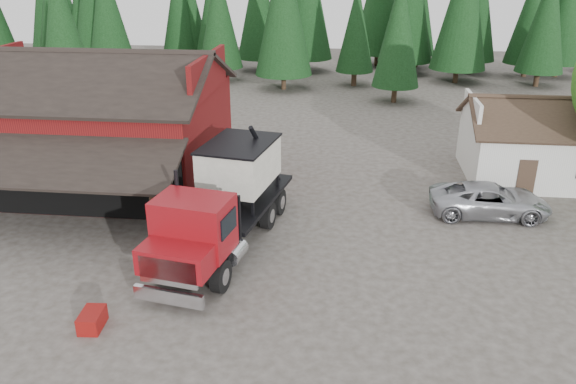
# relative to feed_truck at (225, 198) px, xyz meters

# --- Properties ---
(ground) EXTENTS (120.00, 120.00, 0.00)m
(ground) POSITION_rel_feed_truck_xyz_m (2.75, -3.01, -2.21)
(ground) COLOR #423D34
(ground) RESTS_ON ground
(red_barn) EXTENTS (12.80, 13.63, 7.18)m
(red_barn) POSITION_rel_feed_truck_xyz_m (-8.25, 6.89, 0.48)
(red_barn) COLOR maroon
(red_barn) RESTS_ON ground
(farmhouse) EXTENTS (8.60, 6.42, 4.65)m
(farmhouse) POSITION_rel_feed_truck_xyz_m (15.75, 9.99, -0.54)
(farmhouse) COLOR silver
(farmhouse) RESTS_ON ground
(conifer_backdrop) EXTENTS (76.00, 16.00, 16.00)m
(conifer_backdrop) POSITION_rel_feed_truck_xyz_m (2.75, 38.99, -2.21)
(conifer_backdrop) COLOR black
(conifer_backdrop) RESTS_ON ground
(near_pine_a) EXTENTS (4.40, 4.40, 11.40)m
(near_pine_a) POSITION_rel_feed_truck_xyz_m (-19.25, 24.99, 4.18)
(near_pine_a) COLOR #382619
(near_pine_a) RESTS_ON ground
(near_pine_b) EXTENTS (3.96, 3.96, 10.40)m
(near_pine_b) POSITION_rel_feed_truck_xyz_m (8.75, 26.99, 3.68)
(near_pine_b) COLOR #382619
(near_pine_b) RESTS_ON ground
(near_pine_d) EXTENTS (5.28, 5.28, 13.40)m
(near_pine_d) POSITION_rel_feed_truck_xyz_m (-1.25, 30.99, 5.18)
(near_pine_d) COLOR #382619
(near_pine_d) RESTS_ON ground
(feed_truck) EXTENTS (4.60, 10.81, 4.73)m
(feed_truck) POSITION_rel_feed_truck_xyz_m (0.00, 0.00, 0.00)
(feed_truck) COLOR black
(feed_truck) RESTS_ON ground
(silver_car) EXTENTS (5.66, 2.70, 1.56)m
(silver_car) POSITION_rel_feed_truck_xyz_m (11.91, 4.39, -1.43)
(silver_car) COLOR #ADAEB5
(silver_car) RESTS_ON ground
(equip_box) EXTENTS (0.78, 1.15, 0.60)m
(equip_box) POSITION_rel_feed_truck_xyz_m (-3.25, -6.32, -1.91)
(equip_box) COLOR maroon
(equip_box) RESTS_ON ground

